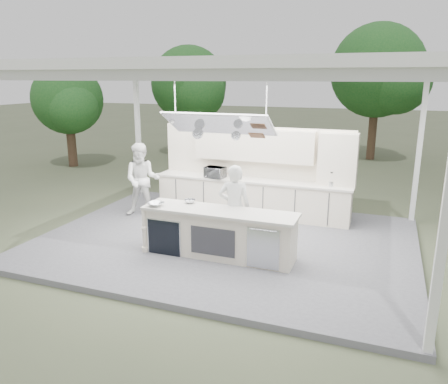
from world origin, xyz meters
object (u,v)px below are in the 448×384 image
at_px(demo_island, 218,233).
at_px(back_counter, 251,197).
at_px(head_chef, 234,208).
at_px(sous_chef, 142,180).

relative_size(demo_island, back_counter, 0.61).
distance_m(back_counter, head_chef, 2.42).
bearing_deg(head_chef, back_counter, -95.90).
distance_m(demo_island, head_chef, 0.64).
height_order(head_chef, sous_chef, sous_chef).
relative_size(demo_island, sous_chef, 1.66).
xyz_separation_m(back_counter, sous_chef, (-2.60, -1.01, 0.46)).
relative_size(demo_island, head_chef, 1.74).
bearing_deg(sous_chef, demo_island, -55.99).
bearing_deg(demo_island, back_counter, 93.63).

